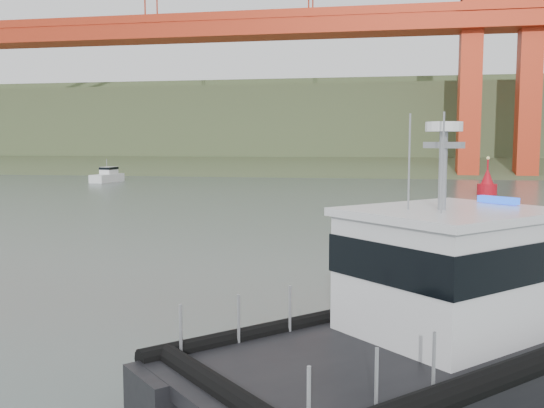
{
  "coord_description": "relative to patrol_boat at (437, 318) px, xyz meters",
  "views": [
    {
      "loc": [
        6.29,
        -16.7,
        5.14
      ],
      "look_at": [
        1.34,
        9.8,
        2.4
      ],
      "focal_mm": 40.0,
      "sensor_mm": 36.0,
      "label": 1
    }
  ],
  "objects": [
    {
      "name": "nav_buoy",
      "position": [
        8.8,
        49.64,
        -0.39
      ],
      "size": [
        1.91,
        1.91,
        3.99
      ],
      "color": "#B70C19",
      "rests_on": "ground"
    },
    {
      "name": "headlands",
      "position": [
        -7.44,
        129.28,
        5.6
      ],
      "size": [
        500.0,
        105.36,
        27.12
      ],
      "color": "#394A2A",
      "rests_on": "ground"
    },
    {
      "name": "patrol_boat",
      "position": [
        0.0,
        0.0,
        0.0
      ],
      "size": [
        11.37,
        11.51,
        5.76
      ],
      "rotation": [
        0.0,
        0.0,
        -0.77
      ],
      "color": "black",
      "rests_on": "ground"
    },
    {
      "name": "ground",
      "position": [
        -7.44,
        3.79,
        -1.44
      ],
      "size": [
        400.0,
        400.0,
        0.0
      ],
      "primitive_type": "plane",
      "color": "#485551",
      "rests_on": "ground"
    },
    {
      "name": "motorboat",
      "position": [
        -36.84,
        60.88,
        -0.67
      ],
      "size": [
        2.42,
        5.77,
        3.09
      ],
      "rotation": [
        0.0,
        0.0,
        -0.1
      ],
      "color": "silver",
      "rests_on": "ground"
    }
  ]
}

